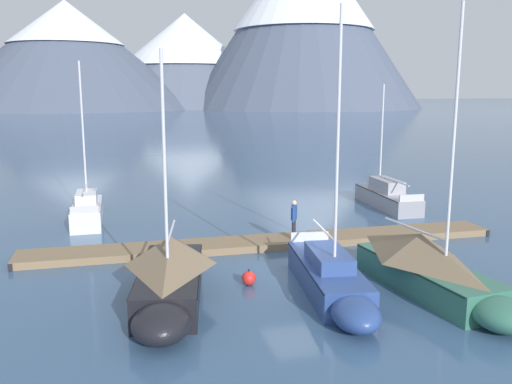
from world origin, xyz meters
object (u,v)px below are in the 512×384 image
Objects in this scene: sailboat_far_berth at (384,195)px; sailboat_nearest_berth at (88,208)px; sailboat_mid_dock_port at (332,279)px; sailboat_mid_dock_starboard at (432,268)px; person_on_dock at (294,217)px; mooring_buoy_inner_mooring at (249,278)px; sailboat_second_berth at (169,275)px.

sailboat_nearest_berth is at bearing 176.47° from sailboat_far_berth.
sailboat_mid_dock_port is 3.31m from sailboat_mid_dock_starboard.
sailboat_mid_dock_starboard is 7.00m from person_on_dock.
person_on_dock is at bearing 82.10° from sailboat_mid_dock_port.
sailboat_mid_dock_starboard is 13.86m from sailboat_far_berth.
sailboat_mid_dock_starboard reaches higher than person_on_dock.
sailboat_mid_dock_port is 1.31× the size of sailboat_far_berth.
person_on_dock is at bearing -141.59° from sailboat_far_berth.
person_on_dock is 5.29m from mooring_buoy_inner_mooring.
sailboat_far_berth is at bearing 43.34° from mooring_buoy_inner_mooring.
sailboat_second_berth is at bearing -77.48° from sailboat_nearest_berth.
person_on_dock is (8.64, -7.22, 0.63)m from sailboat_nearest_berth.
sailboat_far_berth is (8.64, 12.10, 0.03)m from sailboat_mid_dock_port.
sailboat_mid_dock_port is (7.82, -13.12, -0.03)m from sailboat_nearest_berth.
mooring_buoy_inner_mooring is (2.80, 0.80, -0.67)m from sailboat_second_berth.
sailboat_nearest_berth is 13.93× the size of mooring_buoy_inner_mooring.
sailboat_nearest_berth is at bearing 102.52° from sailboat_second_berth.
sailboat_far_berth is at bearing -3.53° from sailboat_nearest_berth.
sailboat_mid_dock_port reaches higher than mooring_buoy_inner_mooring.
sailboat_mid_dock_starboard is 15.88× the size of mooring_buoy_inner_mooring.
sailboat_second_berth reaches higher than mooring_buoy_inner_mooring.
sailboat_mid_dock_port is 5.38× the size of person_on_dock.
sailboat_mid_dock_port reaches higher than sailboat_far_berth.
sailboat_mid_dock_starboard is at bearing -11.54° from sailboat_mid_dock_port.
sailboat_second_berth is at bearing -164.01° from mooring_buoy_inner_mooring.
sailboat_mid_dock_starboard is (8.35, -1.62, -0.04)m from sailboat_second_berth.
sailboat_mid_dock_port is at bearing -37.31° from mooring_buoy_inner_mooring.
mooring_buoy_inner_mooring is at bearing 142.69° from sailboat_mid_dock_port.
mooring_buoy_inner_mooring is (5.50, -11.35, -0.38)m from sailboat_nearest_berth.
mooring_buoy_inner_mooring is at bearing -136.66° from sailboat_far_berth.
person_on_dock is at bearing 52.85° from mooring_buoy_inner_mooring.
sailboat_second_berth is at bearing -141.00° from sailboat_far_berth.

